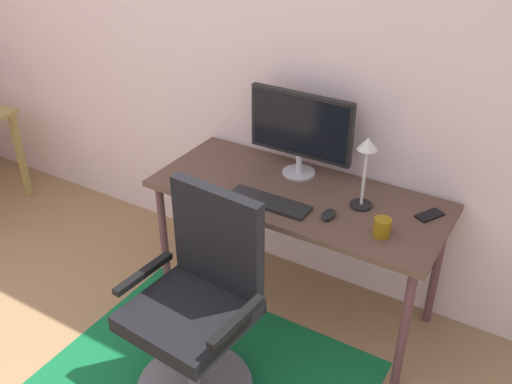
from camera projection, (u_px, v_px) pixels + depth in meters
wall_back at (253, 53)px, 3.17m from camera, size 6.00×0.10×2.60m
area_rug at (207, 378)px, 2.84m from camera, size 1.52×1.14×0.01m
desk at (297, 205)px, 2.98m from camera, size 1.53×0.65×0.75m
monitor at (301, 128)px, 2.97m from camera, size 0.58×0.18×0.46m
keyboard at (269, 202)px, 2.84m from camera, size 0.43×0.13×0.02m
computer_mouse at (328, 214)px, 2.73m from camera, size 0.06×0.10×0.03m
coffee_cup at (382, 227)px, 2.59m from camera, size 0.08×0.08×0.09m
cell_phone at (430, 215)px, 2.75m from camera, size 0.13×0.16×0.01m
desk_lamp at (366, 160)px, 2.69m from camera, size 0.11×0.11×0.37m
office_chair at (199, 319)px, 2.59m from camera, size 0.60×0.56×1.04m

